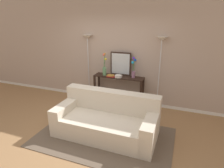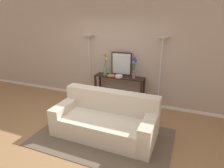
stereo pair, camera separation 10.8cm
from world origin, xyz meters
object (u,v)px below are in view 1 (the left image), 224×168
floor_lamp_left (88,50)px  wall_mirror (121,64)px  floor_lamp_right (161,53)px  book_row_under_console (107,101)px  vase_short_flowers (134,69)px  vase_tall_flowers (105,67)px  couch (107,121)px  fruit_bowl (118,76)px  console_table (119,85)px  book_stack (111,76)px

floor_lamp_left → wall_mirror: floor_lamp_left is taller
floor_lamp_right → book_row_under_console: (-1.39, -0.14, -1.46)m
vase_short_flowers → vase_tall_flowers: bearing=-176.9°
floor_lamp_left → wall_mirror: (0.99, -0.01, -0.33)m
couch → book_row_under_console: (-0.57, 1.45, -0.25)m
vase_short_flowers → floor_lamp_right: bearing=10.5°
floor_lamp_left → vase_tall_flowers: 0.74m
floor_lamp_left → vase_tall_flowers: floor_lamp_left is taller
fruit_bowl → book_row_under_console: 0.90m
floor_lamp_left → console_table: bearing=-8.3°
floor_lamp_right → book_stack: floor_lamp_right is taller
vase_tall_flowers → book_row_under_console: (0.07, 0.02, -1.01)m
vase_short_flowers → fruit_bowl: vase_short_flowers is taller
floor_lamp_left → vase_short_flowers: floor_lamp_left is taller
wall_mirror → book_row_under_console: bearing=-158.0°
fruit_bowl → book_row_under_console: size_ratio=0.44×
couch → floor_lamp_left: size_ratio=1.12×
floor_lamp_left → floor_lamp_right: bearing=0.0°
couch → vase_short_flowers: (0.17, 1.48, 0.78)m
floor_lamp_right → vase_short_flowers: 0.79m
book_row_under_console → floor_lamp_left: bearing=167.5°
vase_tall_flowers → book_stack: 0.31m
console_table → couch: bearing=-80.8°
wall_mirror → fruit_bowl: 0.37m
console_table → book_row_under_console: (-0.34, -0.00, -0.52)m
console_table → vase_tall_flowers: bearing=-177.1°
fruit_bowl → floor_lamp_left: bearing=166.4°
book_row_under_console → console_table: bearing=0.0°
floor_lamp_right → console_table: bearing=-172.2°
couch → fruit_bowl: 1.48m
couch → book_row_under_console: 1.58m
floor_lamp_left → floor_lamp_right: 2.04m
floor_lamp_right → book_stack: bearing=-168.5°
console_table → book_stack: size_ratio=6.16×
console_table → wall_mirror: size_ratio=2.16×
couch → book_stack: bearing=107.4°
book_stack → floor_lamp_left: bearing=162.5°
couch → wall_mirror: (-0.23, 1.59, 0.86)m
floor_lamp_right → vase_tall_flowers: 1.53m
vase_short_flowers → book_stack: 0.64m
floor_lamp_left → vase_short_flowers: bearing=-5.0°
couch → fruit_bowl: fruit_bowl is taller
console_table → vase_tall_flowers: vase_tall_flowers is taller
couch → floor_lamp_left: bearing=127.4°
console_table → floor_lamp_left: 1.35m
vase_short_flowers → couch: bearing=-96.5°
console_table → fruit_bowl: (0.03, -0.10, 0.30)m
floor_lamp_left → wall_mirror: size_ratio=3.00×
couch → book_stack: 1.52m
floor_lamp_right → couch: bearing=-117.1°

